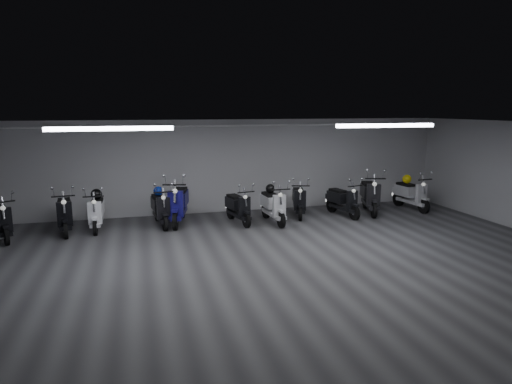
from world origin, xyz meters
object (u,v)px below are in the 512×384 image
object	(u,v)px
scooter_7	(299,195)
scooter_2	(96,207)
scooter_0	(1,214)
scooter_9	(370,190)
scooter_4	(178,197)
scooter_3	(160,203)
helmet_1	(270,189)
scooter_10	(412,189)
scooter_6	(273,200)
scooter_8	(343,196)
scooter_1	(64,208)
scooter_5	(238,202)
helmet_2	(158,191)
helmet_0	(407,179)
helmet_3	(96,194)

from	to	relation	value
scooter_7	scooter_2	bearing A→B (deg)	-163.28
scooter_0	scooter_9	world-z (taller)	scooter_9
scooter_4	scooter_9	distance (m)	5.69
scooter_3	helmet_1	distance (m)	3.03
scooter_10	scooter_6	bearing A→B (deg)	178.70
scooter_0	scooter_8	world-z (taller)	scooter_0
scooter_8	scooter_10	size ratio (longest dim) A/B	0.95
scooter_0	helmet_1	bearing A→B (deg)	-20.82
scooter_1	scooter_3	world-z (taller)	scooter_1
scooter_1	scooter_5	size ratio (longest dim) A/B	1.10
scooter_1	scooter_6	distance (m)	5.42
scooter_2	scooter_6	xyz separation A→B (m)	(4.65, -0.48, 0.03)
scooter_5	scooter_1	bearing A→B (deg)	166.37
scooter_4	helmet_1	size ratio (longest dim) A/B	7.69
scooter_6	scooter_9	bearing A→B (deg)	2.06
scooter_1	scooter_5	bearing A→B (deg)	-10.62
scooter_4	scooter_8	size ratio (longest dim) A/B	1.22
scooter_0	scooter_4	distance (m)	4.28
scooter_6	scooter_5	bearing A→B (deg)	163.46
scooter_10	helmet_2	distance (m)	7.69
scooter_6	helmet_0	size ratio (longest dim) A/B	6.15
scooter_9	helmet_1	size ratio (longest dim) A/B	7.41
helmet_3	helmet_0	bearing A→B (deg)	-0.22
scooter_5	scooter_9	world-z (taller)	scooter_9
scooter_3	scooter_5	xyz separation A→B (m)	(2.08, -0.29, -0.03)
helmet_0	helmet_3	bearing A→B (deg)	179.78
scooter_1	scooter_8	world-z (taller)	scooter_1
scooter_2	scooter_7	distance (m)	5.60
scooter_6	scooter_9	size ratio (longest dim) A/B	0.89
scooter_4	scooter_6	distance (m)	2.60
scooter_5	scooter_3	bearing A→B (deg)	160.94
scooter_10	scooter_0	bearing A→B (deg)	174.76
scooter_0	helmet_1	xyz separation A→B (m)	(6.77, 0.09, 0.29)
scooter_5	scooter_9	distance (m)	4.11
scooter_1	helmet_1	size ratio (longest dim) A/B	6.78
scooter_0	scooter_4	size ratio (longest dim) A/B	0.86
scooter_2	helmet_0	size ratio (longest dim) A/B	5.91
scooter_3	scooter_9	world-z (taller)	scooter_9
scooter_9	scooter_4	bearing A→B (deg)	-164.17
helmet_1	scooter_8	bearing A→B (deg)	-0.51
scooter_6	scooter_7	xyz separation A→B (m)	(0.95, 0.54, -0.02)
scooter_2	helmet_3	bearing A→B (deg)	90.00
scooter_8	scooter_3	bearing A→B (deg)	165.73
scooter_9	scooter_10	xyz separation A→B (m)	(1.47, 0.08, -0.07)
scooter_9	helmet_0	size ratio (longest dim) A/B	6.89
scooter_1	scooter_9	world-z (taller)	scooter_9
scooter_2	scooter_5	bearing A→B (deg)	-3.50
scooter_1	scooter_8	distance (m)	7.61
scooter_7	helmet_2	bearing A→B (deg)	-166.48
scooter_10	helmet_1	bearing A→B (deg)	175.76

